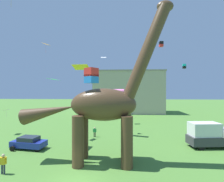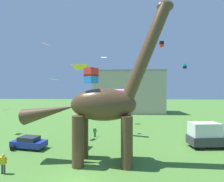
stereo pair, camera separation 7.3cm
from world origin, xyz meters
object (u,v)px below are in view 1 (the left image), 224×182
(parked_box_truck, at_px, (210,135))
(kite_apex, at_px, (161,44))
(dinosaur_sculpture, at_px, (103,105))
(kite_far_right, at_px, (6,110))
(person_far_spectator, at_px, (95,131))
(kite_mid_right, at_px, (46,44))
(person_near_flyer, at_px, (3,162))
(kite_trailing, at_px, (81,67))
(kite_near_high, at_px, (104,57))
(kite_far_left, at_px, (53,79))
(kite_near_low, at_px, (91,76))
(kite_mid_left, at_px, (184,66))
(kite_high_right, at_px, (117,91))
(parked_sedan_left, at_px, (29,142))

(parked_box_truck, height_order, kite_apex, kite_apex)
(dinosaur_sculpture, bearing_deg, kite_far_right, 179.29)
(person_far_spectator, relative_size, kite_mid_right, 1.00)
(person_near_flyer, xyz_separation_m, kite_trailing, (6.35, 2.58, 8.69))
(kite_far_right, bearing_deg, kite_trailing, -33.55)
(kite_far_right, distance_m, kite_near_high, 21.18)
(parked_box_truck, bearing_deg, kite_trailing, -166.67)
(person_near_flyer, distance_m, person_far_spectator, 13.29)
(kite_far_left, bearing_deg, kite_near_high, 72.05)
(dinosaur_sculpture, bearing_deg, kite_near_low, -68.50)
(kite_apex, bearing_deg, kite_mid_right, -153.84)
(dinosaur_sculpture, height_order, kite_trailing, dinosaur_sculpture)
(dinosaur_sculpture, distance_m, kite_apex, 23.33)
(person_far_spectator, xyz_separation_m, kite_far_right, (-15.26, 1.03, 3.17))
(kite_mid_right, xyz_separation_m, kite_mid_left, (25.51, 11.81, -1.85))
(parked_box_truck, relative_size, kite_near_low, 4.81)
(kite_near_high, height_order, kite_mid_left, kite_near_high)
(person_near_flyer, height_order, kite_mid_right, kite_mid_right)
(person_far_spectator, relative_size, kite_far_right, 1.13)
(parked_box_truck, xyz_separation_m, kite_trailing, (-15.59, -5.19, 8.11))
(kite_high_right, height_order, kite_mid_left, kite_mid_left)
(kite_far_right, distance_m, kite_near_low, 22.31)
(parked_box_truck, distance_m, person_near_flyer, 23.28)
(person_near_flyer, bearing_deg, parked_box_truck, 169.41)
(person_near_flyer, xyz_separation_m, kite_mid_right, (-1.11, 10.66, 13.45))
(kite_near_low, relative_size, kite_mid_left, 1.20)
(dinosaur_sculpture, relative_size, parked_sedan_left, 3.72)
(dinosaur_sculpture, height_order, kite_far_left, dinosaur_sculpture)
(person_far_spectator, distance_m, kite_apex, 22.26)
(person_near_flyer, xyz_separation_m, kite_apex, (18.89, 20.48, 15.96))
(parked_box_truck, distance_m, kite_far_right, 31.39)
(kite_near_low, height_order, kite_high_right, kite_near_low)
(kite_far_right, relative_size, kite_near_low, 1.13)
(kite_mid_right, distance_m, kite_mid_left, 28.17)
(kite_near_high, relative_size, kite_apex, 1.22)
(parked_box_truck, relative_size, person_near_flyer, 3.26)
(person_far_spectator, xyz_separation_m, kite_near_high, (0.34, 10.62, 13.84))
(dinosaur_sculpture, distance_m, person_near_flyer, 10.21)
(person_near_flyer, relative_size, kite_trailing, 1.03)
(person_near_flyer, relative_size, kite_mid_right, 1.16)
(kite_near_high, bearing_deg, kite_far_left, -107.95)
(kite_mid_right, distance_m, kite_apex, 22.43)
(parked_box_truck, distance_m, kite_mid_left, 18.53)
(person_near_flyer, bearing_deg, kite_high_right, -157.28)
(parked_box_truck, bearing_deg, kite_high_right, 151.77)
(person_near_flyer, height_order, kite_apex, kite_apex)
(kite_near_low, height_order, kite_mid_left, kite_mid_left)
(parked_box_truck, bearing_deg, kite_mid_left, 75.39)
(parked_box_truck, xyz_separation_m, kite_apex, (-3.04, 12.71, 15.39))
(person_near_flyer, bearing_deg, kite_far_right, -84.95)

